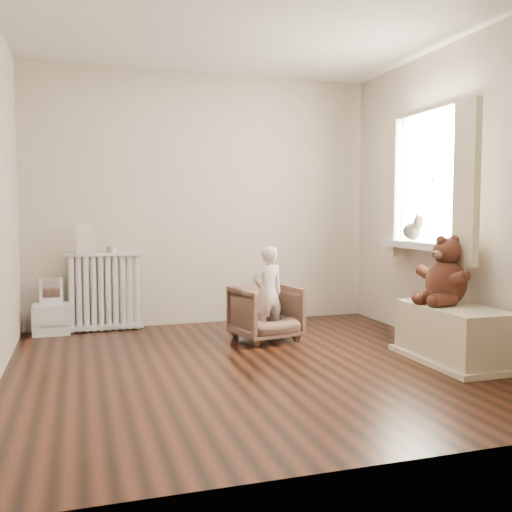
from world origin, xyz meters
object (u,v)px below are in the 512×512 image
object	(u,v)px
armchair	(266,313)
toy_bench	(454,336)
plush_cat	(414,230)
teddy_bear	(447,275)
child	(268,293)
toy_vanity	(51,306)
radiator	(105,291)

from	to	relation	value
armchair	toy_bench	xyz separation A→B (m)	(1.16, -1.15, -0.05)
toy_bench	plush_cat	bearing A→B (deg)	80.09
armchair	teddy_bear	world-z (taller)	teddy_bear
plush_cat	toy_bench	bearing A→B (deg)	-89.24
armchair	plush_cat	bearing A→B (deg)	-26.50
child	toy_vanity	bearing A→B (deg)	-37.07
radiator	armchair	distance (m)	1.64
toy_bench	plush_cat	xyz separation A→B (m)	(0.14, 0.80, 0.80)
armchair	child	bearing A→B (deg)	-101.63
toy_bench	toy_vanity	bearing A→B (deg)	146.79
toy_vanity	teddy_bear	xyz separation A→B (m)	(3.04, -1.88, 0.40)
radiator	toy_bench	bearing A→B (deg)	-38.44
plush_cat	teddy_bear	bearing A→B (deg)	-90.68
radiator	teddy_bear	world-z (taller)	teddy_bear
child	toy_bench	distance (m)	1.62
toy_vanity	child	bearing A→B (deg)	-25.44
radiator	plush_cat	world-z (taller)	plush_cat
armchair	teddy_bear	xyz separation A→B (m)	(1.17, -1.03, 0.42)
radiator	toy_vanity	world-z (taller)	radiator
armchair	toy_bench	size ratio (longest dim) A/B	0.59
teddy_bear	plush_cat	world-z (taller)	plush_cat
toy_vanity	armchair	distance (m)	2.05
teddy_bear	plush_cat	size ratio (longest dim) A/B	1.83
radiator	child	size ratio (longest dim) A/B	0.92
armchair	toy_vanity	bearing A→B (deg)	144.19
teddy_bear	toy_bench	bearing A→B (deg)	-101.50
radiator	toy_bench	xyz separation A→B (m)	(2.54, -2.02, -0.19)
child	teddy_bear	distance (m)	1.54
toy_vanity	toy_bench	size ratio (longest dim) A/B	0.58
toy_vanity	teddy_bear	world-z (taller)	teddy_bear
toy_vanity	child	world-z (taller)	child
child	plush_cat	size ratio (longest dim) A/B	2.86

